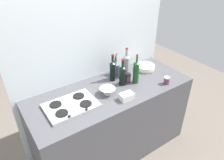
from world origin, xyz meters
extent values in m
plane|color=#6B6056|center=(0.00, 0.00, 0.00)|extent=(6.00, 6.00, 0.00)
cube|color=#4C4C51|center=(0.00, 0.00, 0.45)|extent=(1.80, 0.70, 0.90)
cube|color=silver|center=(0.00, 0.38, 1.14)|extent=(1.90, 0.06, 2.28)
cube|color=#B2B2B7|center=(-0.48, -0.02, 0.91)|extent=(0.48, 0.33, 0.02)
cylinder|color=black|center=(-0.60, -0.09, 0.93)|extent=(0.11, 0.11, 0.01)
cylinder|color=black|center=(-0.36, -0.09, 0.93)|extent=(0.11, 0.11, 0.01)
cylinder|color=black|center=(-0.60, 0.06, 0.93)|extent=(0.11, 0.11, 0.01)
cylinder|color=black|center=(-0.36, 0.06, 0.93)|extent=(0.11, 0.11, 0.01)
cylinder|color=black|center=(-0.57, -0.17, 0.93)|extent=(0.02, 0.02, 0.02)
cylinder|color=black|center=(-0.40, -0.17, 0.93)|extent=(0.02, 0.02, 0.02)
cylinder|color=silver|center=(0.59, 0.14, 0.91)|extent=(0.23, 0.23, 0.01)
cylinder|color=silver|center=(0.59, 0.13, 0.92)|extent=(0.23, 0.23, 0.01)
cylinder|color=silver|center=(0.59, 0.13, 0.93)|extent=(0.23, 0.23, 0.01)
cylinder|color=silver|center=(0.59, 0.13, 0.94)|extent=(0.23, 0.23, 0.01)
cylinder|color=silver|center=(0.59, 0.13, 0.95)|extent=(0.23, 0.23, 0.01)
cylinder|color=gray|center=(0.29, 0.14, 1.02)|extent=(0.07, 0.07, 0.24)
cone|color=gray|center=(0.29, 0.14, 1.16)|extent=(0.07, 0.07, 0.02)
cylinder|color=gray|center=(0.29, 0.14, 1.21)|extent=(0.02, 0.02, 0.07)
cylinder|color=#B21E1E|center=(0.29, 0.14, 1.25)|extent=(0.03, 0.03, 0.02)
cylinder|color=black|center=(0.15, 0.02, 1.00)|extent=(0.07, 0.07, 0.20)
cone|color=black|center=(0.15, 0.02, 1.12)|extent=(0.07, 0.07, 0.02)
cylinder|color=black|center=(0.15, 0.02, 1.16)|extent=(0.03, 0.03, 0.07)
cylinder|color=#B21E1E|center=(0.15, 0.02, 1.20)|extent=(0.03, 0.03, 0.02)
cylinder|color=#19471E|center=(0.30, -0.03, 1.02)|extent=(0.07, 0.07, 0.24)
cone|color=#19471E|center=(0.30, -0.03, 1.15)|extent=(0.07, 0.07, 0.02)
cylinder|color=#19471E|center=(0.30, -0.03, 1.19)|extent=(0.02, 0.02, 0.07)
cylinder|color=#B21E1E|center=(0.30, -0.03, 1.24)|extent=(0.02, 0.02, 0.02)
cylinder|color=black|center=(0.12, 0.16, 1.00)|extent=(0.07, 0.07, 0.21)
cone|color=black|center=(0.12, 0.16, 1.12)|extent=(0.07, 0.07, 0.02)
cylinder|color=black|center=(0.12, 0.16, 1.17)|extent=(0.03, 0.03, 0.08)
cylinder|color=#B21E1E|center=(0.12, 0.16, 1.21)|extent=(0.03, 0.03, 0.02)
cylinder|color=white|center=(-0.08, -0.04, 0.91)|extent=(0.07, 0.07, 0.01)
cone|color=white|center=(-0.08, -0.04, 0.94)|extent=(0.16, 0.16, 0.06)
cube|color=white|center=(0.02, -0.22, 0.93)|extent=(0.14, 0.10, 0.07)
cylinder|color=slate|center=(0.23, 0.24, 0.97)|extent=(0.09, 0.09, 0.13)
cylinder|color=#997247|center=(0.23, 0.24, 1.06)|extent=(0.04, 0.02, 0.21)
cylinder|color=#262626|center=(0.21, 0.26, 1.06)|extent=(0.04, 0.03, 0.20)
cylinder|color=#262626|center=(0.23, 0.27, 1.06)|extent=(0.04, 0.01, 0.20)
cylinder|color=#66384C|center=(0.56, -0.24, 0.94)|extent=(0.06, 0.06, 0.07)
cylinder|color=beige|center=(0.56, -0.24, 0.98)|extent=(0.06, 0.06, 0.01)
cylinder|color=#66384C|center=(0.23, 0.03, 0.94)|extent=(0.07, 0.07, 0.09)
cylinder|color=black|center=(0.23, 0.03, 1.00)|extent=(0.07, 0.07, 0.01)
camera|label=1|loc=(-1.05, -1.53, 2.17)|focal=33.90mm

